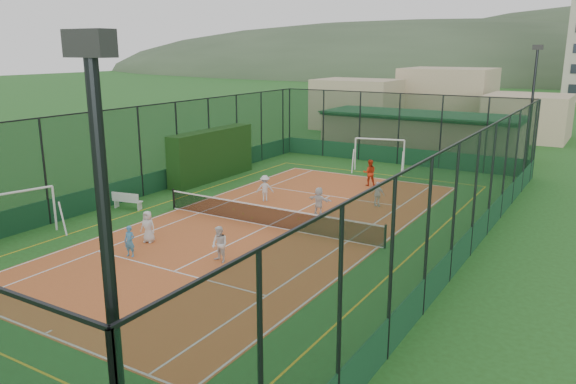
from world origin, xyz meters
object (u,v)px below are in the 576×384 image
object	(u,v)px
futsal_goal_near	(19,215)
child_near_left	(148,227)
floodlight_ne	(531,114)
futsal_goal_far	(379,155)
clubhouse	(421,133)
white_bench	(128,200)
child_near_right	(220,244)
child_far_left	(265,188)
coach	(370,173)
child_near_mid	(130,241)
child_far_back	(319,201)
child_far_right	(378,194)
floodlight_se	(117,371)

from	to	relation	value
futsal_goal_near	child_near_left	distance (m)	5.77
floodlight_ne	futsal_goal_far	distance (m)	9.66
clubhouse	white_bench	bearing A→B (deg)	-108.55
futsal_goal_far	child_near_right	bearing A→B (deg)	-101.21
child_far_left	coach	world-z (taller)	coach
child_near_mid	child_far_back	xyz separation A→B (m)	(3.70, 8.97, 0.07)
child_far_left	coach	xyz separation A→B (m)	(3.44, 6.18, 0.08)
futsal_goal_far	child_far_right	bearing A→B (deg)	-82.82
child_near_left	child_near_right	xyz separation A→B (m)	(4.03, -0.26, 0.03)
futsal_goal_far	child_far_right	distance (m)	8.91
clubhouse	futsal_goal_far	size ratio (longest dim) A/B	4.53
child_near_left	child_near_right	world-z (taller)	child_near_right
child_near_mid	coach	world-z (taller)	coach
futsal_goal_far	child_far_back	xyz separation A→B (m)	(1.36, -11.15, -0.37)
child_near_left	child_far_right	distance (m)	11.99
clubhouse	child_far_back	distance (m)	19.17
child_near_mid	clubhouse	bearing A→B (deg)	72.00
floodlight_se	white_bench	bearing A→B (deg)	136.88
futsal_goal_far	child_near_right	world-z (taller)	futsal_goal_far
futsal_goal_near	futsal_goal_far	distance (m)	22.48
child_far_left	futsal_goal_far	bearing A→B (deg)	-133.25
floodlight_ne	coach	world-z (taller)	floodlight_ne
clubhouse	child_far_back	xyz separation A→B (m)	(1.15, -19.12, -0.86)
white_bench	child_far_back	distance (m)	9.86
child_near_mid	futsal_goal_far	bearing A→B (deg)	70.55
child_far_back	floodlight_ne	bearing A→B (deg)	-114.80
child_far_left	clubhouse	bearing A→B (deg)	-128.43
clubhouse	coach	world-z (taller)	clubhouse
floodlight_ne	child_far_left	xyz separation A→B (m)	(-11.15, -12.95, -3.41)
child_far_right	floodlight_ne	bearing A→B (deg)	-112.44
white_bench	futsal_goal_far	world-z (taller)	futsal_goal_far
clubhouse	coach	bearing A→B (deg)	-85.81
child_near_left	child_far_right	bearing A→B (deg)	46.65
child_near_right	child_far_back	bearing A→B (deg)	102.36
floodlight_se	coach	world-z (taller)	floodlight_se
child_far_back	coach	bearing A→B (deg)	-84.16
futsal_goal_near	child_near_right	size ratio (longest dim) A/B	2.24
child_near_left	child_far_back	size ratio (longest dim) A/B	0.98
child_near_left	child_near_mid	xyz separation A→B (m)	(0.60, -1.61, -0.06)
floodlight_ne	child_near_right	distance (m)	22.95
child_near_right	child_far_left	world-z (taller)	child_near_right
child_near_right	futsal_goal_far	bearing A→B (deg)	107.71
child_far_right	child_near_left	bearing A→B (deg)	63.17
coach	child_far_right	bearing A→B (deg)	90.05
coach	child_near_mid	bearing A→B (deg)	49.56
child_far_left	coach	size ratio (longest dim) A/B	0.89
clubhouse	futsal_goal_near	bearing A→B (deg)	-106.14
floodlight_ne	clubhouse	world-z (taller)	floodlight_ne
floodlight_se	futsal_goal_near	distance (m)	19.78
floodlight_ne	coach	size ratio (longest dim) A/B	5.19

